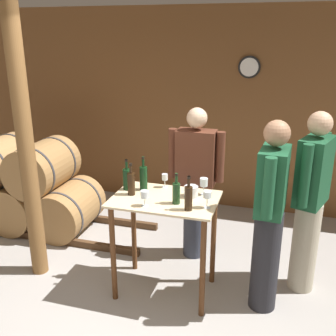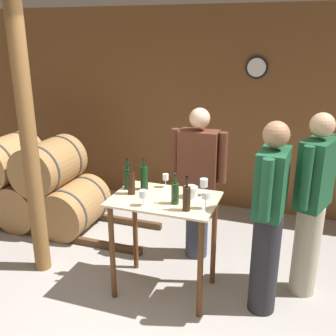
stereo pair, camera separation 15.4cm
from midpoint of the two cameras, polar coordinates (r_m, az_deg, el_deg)
name	(u,v)px [view 2 (the right image)]	position (r m, az deg, el deg)	size (l,w,h in m)	color
back_wall	(218,111)	(5.40, 8.16, 8.12)	(8.40, 0.08, 2.70)	brown
barrel_rack	(31,186)	(5.30, -18.53, -2.50)	(3.32, 0.80, 1.13)	#4C331E
tasting_table	(164,220)	(3.59, 0.72, -7.63)	(0.94, 0.63, 0.96)	beige
wooden_post	(29,144)	(3.93, -18.45, 3.28)	(0.16, 0.16, 2.70)	brown
wine_bottle_far_left	(128,178)	(3.68, -4.68, -1.43)	(0.08, 0.08, 0.29)	black
wine_bottle_left	(131,182)	(3.55, -4.11, -2.08)	(0.07, 0.07, 0.30)	black
wine_bottle_center	(144,177)	(3.65, -2.28, -1.34)	(0.07, 0.07, 0.32)	black
wine_bottle_right	(175,192)	(3.35, 2.36, -3.57)	(0.07, 0.07, 0.27)	#193819
wine_bottle_far_right	(187,198)	(3.23, 4.09, -4.32)	(0.07, 0.07, 0.30)	black
wine_glass_near_left	(143,194)	(3.32, -2.28, -3.87)	(0.07, 0.07, 0.14)	silver
wine_glass_near_center	(166,178)	(3.71, 0.84, -1.43)	(0.06, 0.06, 0.13)	silver
wine_glass_near_right	(204,183)	(3.53, 6.47, -2.23)	(0.07, 0.07, 0.16)	silver
wine_glass_far_side	(206,196)	(3.27, 6.85, -4.06)	(0.07, 0.07, 0.15)	silver
ice_bucket	(191,192)	(3.51, 4.60, -3.47)	(0.12, 0.12, 0.10)	silver
person_host	(312,203)	(3.76, 21.32, -4.78)	(0.34, 0.56, 1.73)	#B7AD93
person_visitor_with_scarf	(198,182)	(4.14, 5.44, -1.98)	(0.59, 0.24, 1.65)	#333847
person_visitor_bearded	(269,217)	(3.39, 15.68, -6.86)	(0.25, 0.59, 1.71)	#232328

